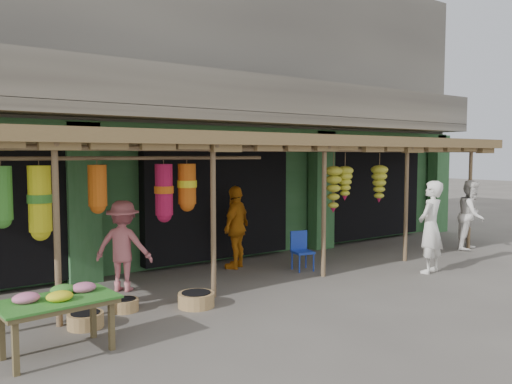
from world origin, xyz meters
TOP-DOWN VIEW (x-y plane):
  - ground at (0.00, 0.00)m, footprint 80.00×80.00m
  - building at (-0.00, 4.87)m, footprint 16.40×6.80m
  - awning at (-0.14, 0.80)m, footprint 14.00×2.70m
  - flower_table at (-4.25, -1.22)m, footprint 1.41×0.92m
  - blue_chair at (1.02, 0.50)m, footprint 0.46×0.46m
  - basket_left at (-3.72, -0.47)m, footprint 0.59×0.59m
  - basket_mid at (-2.00, -0.51)m, footprint 0.71×0.71m
  - basket_right at (-3.00, -0.07)m, footprint 0.45×0.45m
  - person_front at (3.00, -1.21)m, footprint 0.77×0.60m
  - person_right at (6.00, -0.27)m, footprint 1.02×0.90m
  - person_vendor at (0.00, 1.42)m, footprint 1.09×0.91m
  - person_shopper at (-2.59, 1.08)m, footprint 1.16×1.14m

SIDE VIEW (x-z plane):
  - ground at x=0.00m, z-range 0.00..0.00m
  - basket_right at x=-3.00m, z-range 0.00..0.19m
  - basket_left at x=-3.72m, z-range 0.00..0.21m
  - basket_mid at x=-2.00m, z-range 0.00..0.22m
  - blue_chair at x=1.02m, z-range 0.05..0.85m
  - flower_table at x=-4.25m, z-range 0.25..1.05m
  - person_shopper at x=-2.59m, z-range 0.00..1.60m
  - person_vendor at x=0.00m, z-range 0.00..1.75m
  - person_right at x=6.00m, z-range 0.00..1.77m
  - person_front at x=3.00m, z-range 0.00..1.88m
  - awning at x=-0.14m, z-range 1.18..3.97m
  - building at x=0.00m, z-range -0.13..6.87m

